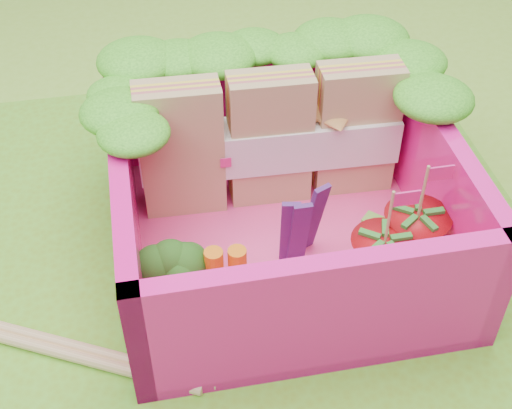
{
  "coord_description": "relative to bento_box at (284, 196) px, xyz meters",
  "views": [
    {
      "loc": [
        -0.28,
        -2.04,
        2.18
      ],
      "look_at": [
        0.11,
        -0.01,
        0.28
      ],
      "focal_mm": 50.0,
      "sensor_mm": 36.0,
      "label": 1
    }
  ],
  "objects": [
    {
      "name": "placemat",
      "position": [
        -0.22,
        0.01,
        -0.29
      ],
      "size": [
        2.6,
        2.6,
        0.03
      ],
      "primitive_type": "cube",
      "color": "#6BAA26",
      "rests_on": "ground"
    },
    {
      "name": "strawberry_left",
      "position": [
        0.3,
        -0.34,
        -0.09
      ],
      "size": [
        0.25,
        0.25,
        0.49
      ],
      "color": "red",
      "rests_on": "bento_floor"
    },
    {
      "name": "bento_floor",
      "position": [
        0.0,
        0.0,
        -0.25
      ],
      "size": [
        1.3,
        1.3,
        0.05
      ],
      "primitive_type": "cube",
      "color": "#FA408C",
      "rests_on": "placemat"
    },
    {
      "name": "ground",
      "position": [
        -0.22,
        0.01,
        -0.31
      ],
      "size": [
        14.0,
        14.0,
        0.0
      ],
      "primitive_type": "plane",
      "color": "#86BF36",
      "rests_on": "ground"
    },
    {
      "name": "bento_box",
      "position": [
        0.0,
        0.0,
        0.0
      ],
      "size": [
        1.3,
        1.3,
        0.55
      ],
      "color": "#FF1592",
      "rests_on": "placemat"
    },
    {
      "name": "carrot_sticks",
      "position": [
        -0.28,
        -0.3,
        -0.09
      ],
      "size": [
        0.16,
        0.08,
        0.29
      ],
      "color": "orange",
      "rests_on": "bento_floor"
    },
    {
      "name": "snap_peas",
      "position": [
        0.42,
        -0.21,
        -0.2
      ],
      "size": [
        0.6,
        0.53,
        0.05
      ],
      "color": "#67B639",
      "rests_on": "bento_floor"
    },
    {
      "name": "strawberry_right",
      "position": [
        0.46,
        -0.24,
        -0.09
      ],
      "size": [
        0.26,
        0.26,
        0.5
      ],
      "color": "red",
      "rests_on": "bento_floor"
    },
    {
      "name": "broccoli",
      "position": [
        -0.46,
        -0.27,
        -0.04
      ],
      "size": [
        0.34,
        0.34,
        0.26
      ],
      "color": "#5B8C43",
      "rests_on": "bento_floor"
    },
    {
      "name": "lettuce_ruffle",
      "position": [
        -0.0,
        0.45,
        0.33
      ],
      "size": [
        1.43,
        0.77,
        0.11
      ],
      "color": "#298518",
      "rests_on": "bento_box"
    },
    {
      "name": "purple_wedges",
      "position": [
        0.03,
        -0.16,
        -0.04
      ],
      "size": [
        0.18,
        0.11,
        0.38
      ],
      "color": "#481B60",
      "rests_on": "bento_floor"
    },
    {
      "name": "sandwich_stack",
      "position": [
        0.01,
        0.28,
        0.07
      ],
      "size": [
        1.09,
        0.21,
        0.6
      ],
      "color": "tan",
      "rests_on": "bento_floor"
    }
  ]
}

